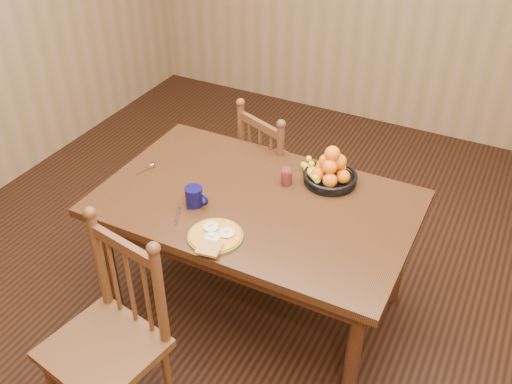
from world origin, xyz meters
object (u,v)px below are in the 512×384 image
at_px(dining_table, 256,213).
at_px(chair_far, 277,174).
at_px(coffee_mug, 195,196).
at_px(fruit_bowl, 330,172).
at_px(chair_near, 110,340).
at_px(breakfast_plate, 215,236).

height_order(dining_table, chair_far, chair_far).
xyz_separation_m(coffee_mug, fruit_bowl, (0.53, 0.50, 0.01)).
distance_m(chair_near, fruit_bowl, 1.38).
bearing_deg(chair_near, fruit_bowl, 76.51).
height_order(dining_table, breakfast_plate, breakfast_plate).
bearing_deg(breakfast_plate, chair_far, 98.60).
height_order(dining_table, chair_near, chair_near).
distance_m(dining_table, chair_far, 0.71).
distance_m(dining_table, breakfast_plate, 0.37).
xyz_separation_m(chair_far, coffee_mug, (-0.07, -0.83, 0.34)).
bearing_deg(breakfast_plate, coffee_mug, 140.90).
relative_size(chair_near, coffee_mug, 7.58).
bearing_deg(chair_near, dining_table, 83.99).
xyz_separation_m(dining_table, coffee_mug, (-0.26, -0.18, 0.14)).
distance_m(chair_near, coffee_mug, 0.79).
relative_size(breakfast_plate, fruit_bowl, 0.91).
height_order(chair_near, fruit_bowl, chair_near).
bearing_deg(dining_table, fruit_bowl, 49.74).
bearing_deg(fruit_bowl, dining_table, -130.26).
distance_m(chair_near, breakfast_plate, 0.65).
relative_size(chair_near, breakfast_plate, 3.45).
xyz_separation_m(chair_near, coffee_mug, (0.00, 0.73, 0.31)).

